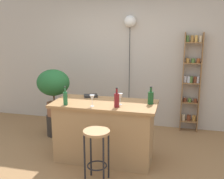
{
  "coord_description": "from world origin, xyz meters",
  "views": [
    {
      "loc": [
        1.02,
        -3.37,
        1.97
      ],
      "look_at": [
        0.05,
        0.55,
        1.04
      ],
      "focal_mm": 43.1,
      "sensor_mm": 36.0,
      "label": 1
    }
  ],
  "objects_px": {
    "spice_shelf": "(191,82)",
    "cookbook": "(91,96)",
    "potted_plant": "(53,86)",
    "pendant_globe_light": "(130,23)",
    "bottle_sauce_amber": "(117,100)",
    "wine_glass_center": "(120,97)",
    "bottle_spirits_clear": "(151,97)",
    "bar_stool": "(97,144)",
    "wine_glass_left": "(92,98)",
    "bottle_wine_red": "(65,98)",
    "plant_stool": "(55,125)"
  },
  "relations": [
    {
      "from": "potted_plant",
      "to": "wine_glass_center",
      "type": "height_order",
      "value": "potted_plant"
    },
    {
      "from": "spice_shelf",
      "to": "bottle_wine_red",
      "type": "relative_size",
      "value": 7.05
    },
    {
      "from": "plant_stool",
      "to": "cookbook",
      "type": "bearing_deg",
      "value": -25.23
    },
    {
      "from": "bottle_sauce_amber",
      "to": "pendant_globe_light",
      "type": "height_order",
      "value": "pendant_globe_light"
    },
    {
      "from": "bottle_wine_red",
      "to": "bottle_sauce_amber",
      "type": "xyz_separation_m",
      "value": [
        0.74,
        0.06,
        0.0
      ]
    },
    {
      "from": "potted_plant",
      "to": "pendant_globe_light",
      "type": "relative_size",
      "value": 0.39
    },
    {
      "from": "potted_plant",
      "to": "wine_glass_center",
      "type": "distance_m",
      "value": 1.56
    },
    {
      "from": "bottle_spirits_clear",
      "to": "cookbook",
      "type": "height_order",
      "value": "bottle_spirits_clear"
    },
    {
      "from": "plant_stool",
      "to": "wine_glass_left",
      "type": "xyz_separation_m",
      "value": [
        1.02,
        -0.89,
        0.82
      ]
    },
    {
      "from": "bottle_sauce_amber",
      "to": "cookbook",
      "type": "height_order",
      "value": "bottle_sauce_amber"
    },
    {
      "from": "spice_shelf",
      "to": "wine_glass_center",
      "type": "bearing_deg",
      "value": -123.65
    },
    {
      "from": "wine_glass_center",
      "to": "plant_stool",
      "type": "bearing_deg",
      "value": 152.86
    },
    {
      "from": "cookbook",
      "to": "bottle_wine_red",
      "type": "bearing_deg",
      "value": -134.91
    },
    {
      "from": "spice_shelf",
      "to": "potted_plant",
      "type": "relative_size",
      "value": 2.21
    },
    {
      "from": "spice_shelf",
      "to": "cookbook",
      "type": "xyz_separation_m",
      "value": [
        -1.58,
        -1.24,
        -0.05
      ]
    },
    {
      "from": "bottle_wine_red",
      "to": "wine_glass_left",
      "type": "distance_m",
      "value": 0.39
    },
    {
      "from": "plant_stool",
      "to": "wine_glass_center",
      "type": "relative_size",
      "value": 2.36
    },
    {
      "from": "pendant_globe_light",
      "to": "spice_shelf",
      "type": "bearing_deg",
      "value": -1.63
    },
    {
      "from": "cookbook",
      "to": "spice_shelf",
      "type": "bearing_deg",
      "value": 15.12
    },
    {
      "from": "bar_stool",
      "to": "wine_glass_left",
      "type": "xyz_separation_m",
      "value": [
        -0.19,
        0.43,
        0.48
      ]
    },
    {
      "from": "spice_shelf",
      "to": "cookbook",
      "type": "relative_size",
      "value": 9.01
    },
    {
      "from": "bottle_spirits_clear",
      "to": "wine_glass_left",
      "type": "xyz_separation_m",
      "value": [
        -0.78,
        -0.32,
        0.02
      ]
    },
    {
      "from": "wine_glass_center",
      "to": "bottle_wine_red",
      "type": "bearing_deg",
      "value": -165.32
    },
    {
      "from": "bar_stool",
      "to": "plant_stool",
      "type": "height_order",
      "value": "bar_stool"
    },
    {
      "from": "bottle_spirits_clear",
      "to": "wine_glass_left",
      "type": "distance_m",
      "value": 0.84
    },
    {
      "from": "bottle_sauce_amber",
      "to": "wine_glass_center",
      "type": "xyz_separation_m",
      "value": [
        0.02,
        0.14,
        0.01
      ]
    },
    {
      "from": "bottle_sauce_amber",
      "to": "cookbook",
      "type": "distance_m",
      "value": 0.7
    },
    {
      "from": "bottle_spirits_clear",
      "to": "pendant_globe_light",
      "type": "bearing_deg",
      "value": 111.77
    },
    {
      "from": "spice_shelf",
      "to": "bottle_spirits_clear",
      "type": "distance_m",
      "value": 1.54
    },
    {
      "from": "bottle_spirits_clear",
      "to": "bar_stool",
      "type": "bearing_deg",
      "value": -128.47
    },
    {
      "from": "wine_glass_center",
      "to": "wine_glass_left",
      "type": "bearing_deg",
      "value": -154.08
    },
    {
      "from": "spice_shelf",
      "to": "bottle_wine_red",
      "type": "distance_m",
      "value": 2.51
    },
    {
      "from": "bottle_sauce_amber",
      "to": "pendant_globe_light",
      "type": "relative_size",
      "value": 0.13
    },
    {
      "from": "potted_plant",
      "to": "wine_glass_left",
      "type": "distance_m",
      "value": 1.36
    },
    {
      "from": "spice_shelf",
      "to": "pendant_globe_light",
      "type": "xyz_separation_m",
      "value": [
        -1.2,
        0.03,
        1.1
      ]
    },
    {
      "from": "bar_stool",
      "to": "plant_stool",
      "type": "distance_m",
      "value": 1.82
    },
    {
      "from": "plant_stool",
      "to": "bottle_sauce_amber",
      "type": "xyz_separation_m",
      "value": [
        1.37,
        -0.85,
        0.8
      ]
    },
    {
      "from": "wine_glass_left",
      "to": "cookbook",
      "type": "bearing_deg",
      "value": 110.62
    },
    {
      "from": "plant_stool",
      "to": "cookbook",
      "type": "relative_size",
      "value": 1.84
    },
    {
      "from": "spice_shelf",
      "to": "bottle_sauce_amber",
      "type": "relative_size",
      "value": 6.76
    },
    {
      "from": "wine_glass_center",
      "to": "bottle_spirits_clear",
      "type": "bearing_deg",
      "value": 18.62
    },
    {
      "from": "bottle_spirits_clear",
      "to": "pendant_globe_light",
      "type": "xyz_separation_m",
      "value": [
        -0.58,
        1.45,
        1.07
      ]
    },
    {
      "from": "cookbook",
      "to": "wine_glass_left",
      "type": "bearing_deg",
      "value": -92.29
    },
    {
      "from": "plant_stool",
      "to": "pendant_globe_light",
      "type": "bearing_deg",
      "value": 35.57
    },
    {
      "from": "potted_plant",
      "to": "bottle_sauce_amber",
      "type": "distance_m",
      "value": 1.61
    },
    {
      "from": "cookbook",
      "to": "pendant_globe_light",
      "type": "relative_size",
      "value": 0.1
    },
    {
      "from": "bar_stool",
      "to": "bottle_spirits_clear",
      "type": "bearing_deg",
      "value": 51.53
    },
    {
      "from": "bottle_sauce_amber",
      "to": "wine_glass_center",
      "type": "distance_m",
      "value": 0.14
    },
    {
      "from": "bottle_sauce_amber",
      "to": "bottle_wine_red",
      "type": "bearing_deg",
      "value": -175.33
    },
    {
      "from": "spice_shelf",
      "to": "potted_plant",
      "type": "height_order",
      "value": "spice_shelf"
    }
  ]
}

